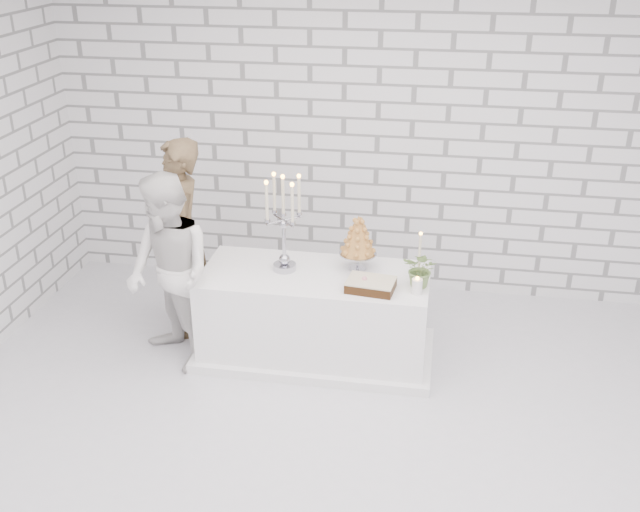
{
  "coord_description": "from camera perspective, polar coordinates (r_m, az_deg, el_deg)",
  "views": [
    {
      "loc": [
        0.6,
        -4.05,
        3.34
      ],
      "look_at": [
        -0.24,
        0.82,
        1.05
      ],
      "focal_mm": 41.62,
      "sensor_mm": 36.0,
      "label": 1
    }
  ],
  "objects": [
    {
      "name": "extra_taper",
      "position": [
        5.87,
        7.67,
        0.2
      ],
      "size": [
        0.08,
        0.08,
        0.32
      ],
      "primitive_type": "cylinder",
      "rotation": [
        0.0,
        0.0,
        -0.31
      ],
      "color": "beige",
      "rests_on": "cake_table"
    },
    {
      "name": "groom",
      "position": [
        6.31,
        -10.59,
        1.3
      ],
      "size": [
        0.62,
        0.74,
        1.72
      ],
      "primitive_type": "imported",
      "rotation": [
        0.0,
        0.0,
        -1.18
      ],
      "color": "brown",
      "rests_on": "ground"
    },
    {
      "name": "croquembouche",
      "position": [
        5.84,
        2.94,
        1.02
      ],
      "size": [
        0.32,
        0.32,
        0.46
      ],
      "primitive_type": null,
      "rotation": [
        0.0,
        0.0,
        -0.09
      ],
      "color": "#976026",
      "rests_on": "cake_table"
    },
    {
      "name": "cake_table",
      "position": [
        6.03,
        -0.39,
        -4.58
      ],
      "size": [
        1.8,
        0.8,
        0.75
      ],
      "primitive_type": "cube",
      "color": "white",
      "rests_on": "ground"
    },
    {
      "name": "wall_back",
      "position": [
        6.83,
        4.43,
        9.18
      ],
      "size": [
        6.0,
        0.01,
        3.0
      ],
      "primitive_type": "cube",
      "color": "white",
      "rests_on": "ground"
    },
    {
      "name": "bride",
      "position": [
        5.86,
        -11.49,
        -1.36
      ],
      "size": [
        0.98,
        0.97,
        1.6
      ],
      "primitive_type": "imported",
      "rotation": [
        0.0,
        0.0,
        -0.74
      ],
      "color": "white",
      "rests_on": "ground"
    },
    {
      "name": "flowers",
      "position": [
        5.65,
        7.81,
        -1.01
      ],
      "size": [
        0.32,
        0.3,
        0.29
      ],
      "primitive_type": "imported",
      "rotation": [
        0.0,
        0.0,
        -0.31
      ],
      "color": "#4E6432",
      "rests_on": "cake_table"
    },
    {
      "name": "candelabra",
      "position": [
        5.76,
        -2.81,
        2.51
      ],
      "size": [
        0.34,
        0.34,
        0.8
      ],
      "primitive_type": null,
      "rotation": [
        0.0,
        0.0,
        -0.06
      ],
      "color": "#A1A1AB",
      "rests_on": "cake_table"
    },
    {
      "name": "chocolate_cake",
      "position": [
        5.61,
        3.92,
        -2.23
      ],
      "size": [
        0.38,
        0.29,
        0.08
      ],
      "primitive_type": "cube",
      "rotation": [
        0.0,
        0.0,
        -0.12
      ],
      "color": "black",
      "rests_on": "cake_table"
    },
    {
      "name": "pillar_candle",
      "position": [
        5.58,
        7.47,
        -2.34
      ],
      "size": [
        0.09,
        0.09,
        0.12
      ],
      "primitive_type": "cylinder",
      "rotation": [
        0.0,
        0.0,
        -0.2
      ],
      "color": "white",
      "rests_on": "cake_table"
    },
    {
      "name": "ground",
      "position": [
        5.28,
        1.07,
        -14.35
      ],
      "size": [
        6.0,
        5.0,
        0.01
      ],
      "primitive_type": "cube",
      "color": "silver",
      "rests_on": "ground"
    }
  ]
}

